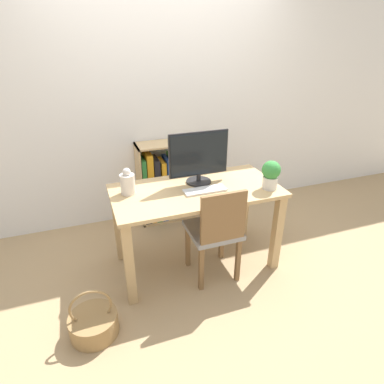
# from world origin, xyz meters

# --- Properties ---
(ground_plane) EXTENTS (10.00, 10.00, 0.00)m
(ground_plane) POSITION_xyz_m (0.00, 0.00, 0.00)
(ground_plane) COLOR tan
(wall_back) EXTENTS (8.00, 0.05, 2.60)m
(wall_back) POSITION_xyz_m (0.00, 1.04, 1.30)
(wall_back) COLOR white
(wall_back) RESTS_ON ground_plane
(desk) EXTENTS (1.37, 0.69, 0.74)m
(desk) POSITION_xyz_m (0.00, 0.00, 0.60)
(desk) COLOR tan
(desk) RESTS_ON ground_plane
(monitor) EXTENTS (0.51, 0.21, 0.44)m
(monitor) POSITION_xyz_m (0.07, 0.12, 0.97)
(monitor) COLOR #232326
(monitor) RESTS_ON desk
(keyboard) EXTENTS (0.35, 0.12, 0.02)m
(keyboard) POSITION_xyz_m (0.05, -0.06, 0.75)
(keyboard) COLOR silver
(keyboard) RESTS_ON desk
(vase) EXTENTS (0.12, 0.12, 0.21)m
(vase) POSITION_xyz_m (-0.53, 0.11, 0.83)
(vase) COLOR silver
(vase) RESTS_ON desk
(potted_plant) EXTENTS (0.15, 0.15, 0.24)m
(potted_plant) POSITION_xyz_m (0.57, -0.19, 0.87)
(potted_plant) COLOR silver
(potted_plant) RESTS_ON desk
(chair) EXTENTS (0.40, 0.40, 0.86)m
(chair) POSITION_xyz_m (0.08, -0.24, 0.47)
(chair) COLOR gray
(chair) RESTS_ON ground_plane
(bookshelf) EXTENTS (0.73, 0.28, 0.87)m
(bookshelf) POSITION_xyz_m (-0.08, 0.87, 0.42)
(bookshelf) COLOR tan
(bookshelf) RESTS_ON ground_plane
(basket) EXTENTS (0.33, 0.33, 0.38)m
(basket) POSITION_xyz_m (-0.93, -0.49, 0.09)
(basket) COLOR #997547
(basket) RESTS_ON ground_plane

